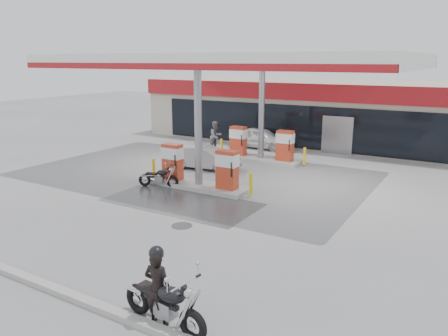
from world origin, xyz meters
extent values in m
plane|color=gray|center=(0.00, 0.00, 0.00)|extent=(90.00, 90.00, 0.00)
cube|color=#4C4C4F|center=(0.50, 0.00, 0.00)|extent=(6.00, 3.00, 0.00)
cylinder|color=#38383A|center=(2.00, -2.00, 0.00)|extent=(0.70, 0.70, 0.01)
cube|color=gray|center=(0.00, -7.00, 0.07)|extent=(28.00, 0.25, 0.15)
cube|color=#AEA492|center=(0.00, 16.00, 2.00)|extent=(22.00, 8.00, 4.00)
cube|color=black|center=(0.00, 11.97, 1.40)|extent=(18.00, 0.10, 2.60)
cube|color=maroon|center=(0.00, 11.90, 3.50)|extent=(22.00, 0.25, 1.00)
cube|color=navy|center=(7.00, 11.85, 3.50)|extent=(3.50, 0.12, 0.80)
cube|color=gray|center=(3.00, 11.93, 1.10)|extent=(1.80, 0.14, 2.20)
cube|color=silver|center=(0.00, 5.00, 5.30)|extent=(16.00, 10.00, 0.60)
cube|color=maroon|center=(0.00, 0.05, 5.12)|extent=(16.00, 0.12, 0.24)
cube|color=maroon|center=(0.00, 9.95, 5.12)|extent=(16.00, 0.12, 0.24)
cylinder|color=gray|center=(0.00, 2.00, 2.59)|extent=(0.32, 0.32, 5.00)
cylinder|color=gray|center=(0.00, 8.00, 2.59)|extent=(0.32, 0.32, 5.00)
cube|color=#9E9E99|center=(0.00, 2.00, 0.09)|extent=(4.50, 1.30, 0.18)
cube|color=#AB341C|center=(-1.40, 2.00, 0.98)|extent=(0.85, 0.48, 1.60)
cube|color=#AB341C|center=(1.40, 2.00, 0.98)|extent=(0.85, 0.48, 1.60)
cube|color=silver|center=(-1.40, 2.00, 1.38)|extent=(0.88, 0.52, 0.50)
cube|color=silver|center=(1.40, 2.00, 1.38)|extent=(0.88, 0.52, 0.50)
cylinder|color=yellow|center=(-2.50, 2.00, 0.54)|extent=(0.14, 0.14, 0.90)
cylinder|color=yellow|center=(2.50, 2.00, 0.54)|extent=(0.14, 0.14, 0.90)
cube|color=#9E9E99|center=(0.00, 8.00, 0.09)|extent=(4.50, 1.30, 0.18)
cube|color=#AB341C|center=(-1.40, 8.00, 0.98)|extent=(0.85, 0.48, 1.60)
cube|color=#AB341C|center=(1.40, 8.00, 0.98)|extent=(0.85, 0.48, 1.60)
cube|color=silver|center=(-1.40, 8.00, 1.38)|extent=(0.88, 0.52, 0.50)
cube|color=silver|center=(1.40, 8.00, 1.38)|extent=(0.88, 0.52, 0.50)
cylinder|color=yellow|center=(-2.50, 8.00, 0.54)|extent=(0.14, 0.14, 0.90)
cylinder|color=yellow|center=(2.50, 8.00, 0.54)|extent=(0.14, 0.14, 0.90)
torus|color=black|center=(5.81, -6.83, 0.34)|extent=(0.70, 0.24, 0.69)
torus|color=black|center=(4.24, -6.64, 0.34)|extent=(0.70, 0.24, 0.69)
cube|color=gray|center=(5.07, -6.74, 0.43)|extent=(0.49, 0.33, 0.34)
cube|color=black|center=(4.90, -6.72, 0.55)|extent=(1.03, 0.24, 0.09)
ellipsoid|color=black|center=(5.24, -6.76, 0.80)|extent=(0.68, 0.44, 0.32)
cube|color=black|center=(4.67, -6.69, 0.73)|extent=(0.66, 0.35, 0.11)
cylinder|color=silver|center=(5.58, -6.80, 1.14)|extent=(0.14, 0.87, 0.04)
sphere|color=silver|center=(5.72, -6.82, 1.01)|extent=(0.21, 0.21, 0.21)
cylinder|color=silver|center=(4.52, -6.51, 0.32)|extent=(1.03, 0.21, 0.09)
imported|color=black|center=(4.86, -6.72, 0.82)|extent=(0.65, 0.48, 1.64)
torus|color=black|center=(-1.00, 1.42, 0.27)|extent=(0.55, 0.31, 0.54)
torus|color=black|center=(-2.17, 0.98, 0.27)|extent=(0.55, 0.31, 0.54)
cube|color=gray|center=(-1.55, 1.22, 0.35)|extent=(0.42, 0.33, 0.27)
cube|color=black|center=(-1.68, 1.17, 0.44)|extent=(0.80, 0.37, 0.07)
ellipsoid|color=black|center=(-1.42, 1.26, 0.64)|extent=(0.58, 0.45, 0.25)
cube|color=black|center=(-1.85, 1.10, 0.58)|extent=(0.54, 0.38, 0.09)
cylinder|color=silver|center=(-1.17, 1.36, 0.91)|extent=(0.27, 0.66, 0.03)
sphere|color=silver|center=(-1.06, 1.40, 0.80)|extent=(0.16, 0.16, 0.16)
cylinder|color=silver|center=(-2.02, 1.18, 0.25)|extent=(0.79, 0.36, 0.07)
imported|color=silver|center=(-1.56, 11.20, 0.64)|extent=(3.81, 1.65, 1.28)
imported|color=slate|center=(-3.51, 9.00, 0.90)|extent=(0.90, 1.03, 1.81)
imported|color=#989A9F|center=(-1.64, 4.94, 0.59)|extent=(3.76, 1.83, 1.19)
imported|color=navy|center=(-9.23, 13.41, 0.61)|extent=(4.50, 3.05, 1.21)
camera|label=1|loc=(10.17, -12.95, 5.36)|focal=35.00mm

